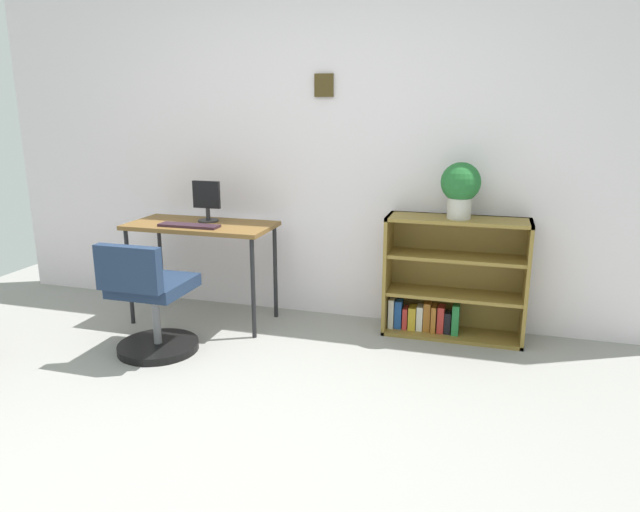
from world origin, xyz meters
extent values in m
plane|color=gray|center=(0.00, 0.00, 0.00)|extent=(6.24, 6.24, 0.00)
cube|color=silver|center=(0.00, 2.15, 1.21)|extent=(5.20, 0.10, 2.41)
cube|color=#413316|center=(0.06, 2.09, 1.69)|extent=(0.13, 0.02, 0.16)
cube|color=brown|center=(-0.75, 1.71, 0.72)|extent=(1.04, 0.50, 0.03)
cylinder|color=black|center=(-1.23, 1.50, 0.35)|extent=(0.03, 0.03, 0.70)
cylinder|color=black|center=(-0.27, 1.50, 0.35)|extent=(0.03, 0.03, 0.70)
cylinder|color=black|center=(-1.23, 1.92, 0.35)|extent=(0.03, 0.03, 0.70)
cylinder|color=black|center=(-0.27, 1.92, 0.35)|extent=(0.03, 0.03, 0.70)
cylinder|color=#262628|center=(-0.73, 1.79, 0.74)|extent=(0.15, 0.15, 0.01)
cylinder|color=#262628|center=(-0.73, 1.79, 0.79)|extent=(0.03, 0.03, 0.09)
cube|color=black|center=(-0.73, 1.78, 0.93)|extent=(0.21, 0.02, 0.20)
cube|color=#2F1C26|center=(-0.77, 1.58, 0.74)|extent=(0.44, 0.12, 0.02)
cylinder|color=black|center=(-0.79, 1.12, 0.03)|extent=(0.52, 0.52, 0.05)
cylinder|color=slate|center=(-0.79, 1.12, 0.23)|extent=(0.05, 0.05, 0.35)
cube|color=#1D2D48|center=(-0.79, 1.12, 0.44)|extent=(0.44, 0.44, 0.08)
cube|color=#1D2D48|center=(-0.79, 0.87, 0.62)|extent=(0.42, 0.07, 0.28)
cube|color=olive|center=(0.57, 1.92, 0.42)|extent=(0.02, 0.30, 0.83)
cube|color=olive|center=(1.49, 1.92, 0.42)|extent=(0.02, 0.30, 0.83)
cube|color=olive|center=(1.03, 1.92, 0.82)|extent=(0.94, 0.30, 0.02)
cube|color=olive|center=(1.03, 1.92, 0.01)|extent=(0.94, 0.30, 0.02)
cube|color=olive|center=(1.03, 2.06, 0.42)|extent=(0.94, 0.02, 0.83)
cube|color=olive|center=(1.03, 1.92, 0.30)|extent=(0.90, 0.28, 0.02)
cube|color=olive|center=(1.03, 1.92, 0.57)|extent=(0.90, 0.28, 0.02)
cube|color=beige|center=(0.61, 1.91, 0.13)|extent=(0.04, 0.12, 0.21)
cube|color=#1E478C|center=(0.66, 1.91, 0.12)|extent=(0.05, 0.09, 0.20)
cube|color=#B22D28|center=(0.71, 1.91, 0.10)|extent=(0.03, 0.10, 0.15)
cube|color=#B79323|center=(0.76, 1.91, 0.11)|extent=(0.05, 0.11, 0.17)
cube|color=beige|center=(0.81, 1.91, 0.11)|extent=(0.04, 0.10, 0.18)
cube|color=#99591E|center=(0.86, 1.91, 0.13)|extent=(0.05, 0.09, 0.20)
cube|color=#99591E|center=(0.91, 1.91, 0.12)|extent=(0.03, 0.13, 0.19)
cube|color=#B22D28|center=(0.96, 1.91, 0.12)|extent=(0.05, 0.10, 0.19)
cube|color=black|center=(1.00, 1.91, 0.10)|extent=(0.04, 0.11, 0.15)
cube|color=#237238|center=(1.06, 1.91, 0.13)|extent=(0.05, 0.13, 0.21)
cylinder|color=#B7B2A8|center=(1.03, 1.90, 0.90)|extent=(0.15, 0.15, 0.14)
sphere|color=#21612B|center=(1.03, 1.90, 1.07)|extent=(0.26, 0.26, 0.26)
camera|label=1|loc=(1.22, -1.95, 1.56)|focal=32.49mm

